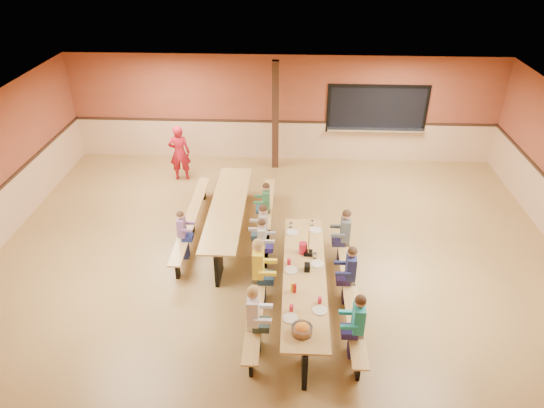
{
  "coord_description": "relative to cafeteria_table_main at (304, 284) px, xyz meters",
  "views": [
    {
      "loc": [
        0.3,
        -8.02,
        6.18
      ],
      "look_at": [
        -0.1,
        0.38,
        1.15
      ],
      "focal_mm": 32.0,
      "sensor_mm": 36.0,
      "label": 1
    }
  ],
  "objects": [
    {
      "name": "chip_bowl",
      "position": [
        -0.05,
        -1.39,
        0.29
      ],
      "size": [
        0.32,
        0.32,
        0.15
      ],
      "primitive_type": null,
      "color": "orange",
      "rests_on": "cafeteria_table_main"
    },
    {
      "name": "seated_child_green_sec",
      "position": [
        -0.82,
        2.53,
        0.05
      ],
      "size": [
        0.34,
        0.28,
        1.16
      ],
      "primitive_type": null,
      "color": "#347040",
      "rests_on": "ground"
    },
    {
      "name": "seated_child_grey_left",
      "position": [
        -0.83,
        1.08,
        0.05
      ],
      "size": [
        0.34,
        0.28,
        1.15
      ],
      "primitive_type": null,
      "color": "#BBBBBB",
      "rests_on": "ground"
    },
    {
      "name": "seated_child_tan_sec",
      "position": [
        -0.82,
        1.5,
        0.08
      ],
      "size": [
        0.37,
        0.3,
        1.22
      ],
      "primitive_type": null,
      "color": "#A59685",
      "rests_on": "ground"
    },
    {
      "name": "condiment_ketchup",
      "position": [
        -0.17,
        -0.48,
        0.3
      ],
      "size": [
        0.06,
        0.06,
        0.17
      ],
      "primitive_type": "cylinder",
      "color": "#B2140F",
      "rests_on": "cafeteria_table_main"
    },
    {
      "name": "seated_child_char_right",
      "position": [
        0.83,
        1.37,
        0.09
      ],
      "size": [
        0.38,
        0.31,
        1.23
      ],
      "primitive_type": null,
      "color": "#4D5357",
      "rests_on": "ground"
    },
    {
      "name": "seated_child_white_left",
      "position": [
        -0.83,
        -1.02,
        0.11
      ],
      "size": [
        0.4,
        0.32,
        1.26
      ],
      "primitive_type": null,
      "color": "white",
      "rests_on": "ground"
    },
    {
      "name": "cafeteria_table_second",
      "position": [
        -1.65,
        2.28,
        0.0
      ],
      "size": [
        1.91,
        3.7,
        0.74
      ],
      "color": "tan",
      "rests_on": "ground"
    },
    {
      "name": "napkin_dispenser",
      "position": [
        0.04,
        0.12,
        0.28
      ],
      "size": [
        0.1,
        0.14,
        0.13
      ],
      "primitive_type": "cube",
      "color": "black",
      "rests_on": "cafeteria_table_main"
    },
    {
      "name": "standing_woman",
      "position": [
        -3.26,
        4.85,
        0.24
      ],
      "size": [
        0.6,
        0.43,
        1.54
      ],
      "primitive_type": "imported",
      "rotation": [
        0.0,
        0.0,
        3.26
      ],
      "color": "#A3121E",
      "rests_on": "ground"
    },
    {
      "name": "seated_child_navy_right",
      "position": [
        0.83,
        0.18,
        0.08
      ],
      "size": [
        0.37,
        0.3,
        1.21
      ],
      "primitive_type": null,
      "color": "navy",
      "rests_on": "ground"
    },
    {
      "name": "ground",
      "position": [
        -0.55,
        1.32,
        -0.53
      ],
      "size": [
        12.0,
        12.0,
        0.0
      ],
      "primitive_type": "plane",
      "color": "olive",
      "rests_on": "ground"
    },
    {
      "name": "room_envelope",
      "position": [
        -0.55,
        1.32,
        0.16
      ],
      "size": [
        12.04,
        10.04,
        3.02
      ],
      "color": "brown",
      "rests_on": "ground"
    },
    {
      "name": "seated_child_teal_right",
      "position": [
        0.83,
        -1.1,
        0.09
      ],
      "size": [
        0.38,
        0.31,
        1.23
      ],
      "primitive_type": null,
      "color": "teal",
      "rests_on": "ground"
    },
    {
      "name": "table_paddle",
      "position": [
        0.07,
        0.59,
        0.35
      ],
      "size": [
        0.16,
        0.16,
        0.56
      ],
      "color": "black",
      "rests_on": "cafeteria_table_main"
    },
    {
      "name": "punch_pitcher",
      "position": [
        -0.03,
        0.63,
        0.32
      ],
      "size": [
        0.16,
        0.16,
        0.22
      ],
      "primitive_type": "cylinder",
      "color": "red",
      "rests_on": "cafeteria_table_main"
    },
    {
      "name": "kitchen_pass_through",
      "position": [
        2.05,
        6.29,
        0.96
      ],
      "size": [
        2.78,
        0.28,
        1.38
      ],
      "color": "black",
      "rests_on": "ground"
    },
    {
      "name": "place_settings",
      "position": [
        -0.0,
        0.0,
        0.27
      ],
      "size": [
        0.65,
        3.3,
        0.11
      ],
      "primitive_type": null,
      "color": "beige",
      "rests_on": "cafeteria_table_main"
    },
    {
      "name": "structural_post",
      "position": [
        -0.75,
        5.72,
        0.97
      ],
      "size": [
        0.18,
        0.18,
        3.0
      ],
      "primitive_type": "cube",
      "color": "black",
      "rests_on": "ground"
    },
    {
      "name": "seated_child_purple_sec",
      "position": [
        -2.47,
        1.37,
        0.03
      ],
      "size": [
        0.32,
        0.26,
        1.11
      ],
      "primitive_type": null,
      "color": "#795185",
      "rests_on": "ground"
    },
    {
      "name": "cafeteria_table_main",
      "position": [
        0.0,
        0.0,
        0.0
      ],
      "size": [
        1.91,
        3.7,
        0.74
      ],
      "color": "tan",
      "rests_on": "ground"
    },
    {
      "name": "seated_adult_yellow",
      "position": [
        -0.83,
        0.15,
        0.14
      ],
      "size": [
        0.43,
        0.35,
        1.33
      ],
      "primitive_type": null,
      "color": "yellow",
      "rests_on": "ground"
    },
    {
      "name": "condiment_mustard",
      "position": [
        -0.21,
        -0.45,
        0.3
      ],
      "size": [
        0.06,
        0.06,
        0.17
      ],
      "primitive_type": "cylinder",
      "color": "yellow",
      "rests_on": "cafeteria_table_main"
    }
  ]
}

